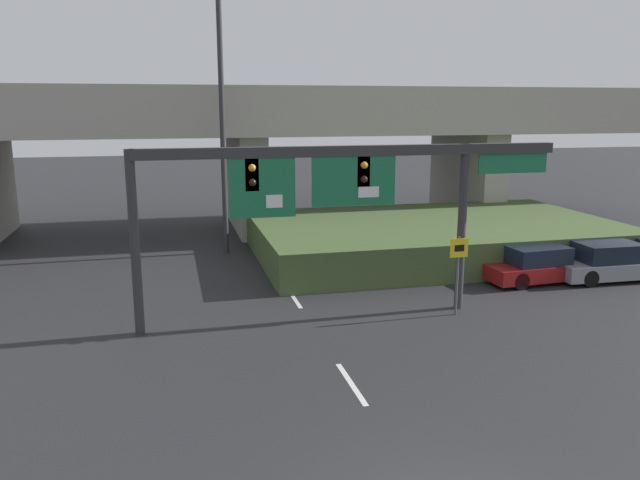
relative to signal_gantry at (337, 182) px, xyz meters
name	(u,v)px	position (x,y,z in m)	size (l,w,h in m)	color
lane_markings	(294,298)	(-0.89, 2.41, -4.32)	(0.14, 30.83, 0.01)	silver
signal_gantry	(337,182)	(0.00, 0.00, 0.00)	(13.36, 0.44, 5.42)	#2D2D30
speed_limit_sign	(458,265)	(3.83, -0.60, -2.66)	(0.60, 0.11, 2.56)	#4C4C4C
highway_light_pole_near	(220,64)	(-2.54, 9.97, 4.05)	(0.70, 0.36, 15.99)	#2D2D30
overpass_bridge	(245,132)	(-0.89, 15.38, 0.93)	(45.85, 9.00, 7.52)	#A39E93
grass_embankment	(433,237)	(6.61, 7.56, -3.58)	(15.93, 9.85, 1.50)	#42562D
parked_sedan_near_right	(537,265)	(8.59, 2.34, -3.68)	(4.42, 2.17, 1.39)	maroon
parked_sedan_mid_right	(608,262)	(11.42, 1.93, -3.65)	(4.53, 2.02, 1.46)	gray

